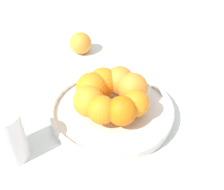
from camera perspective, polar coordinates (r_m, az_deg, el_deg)
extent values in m
plane|color=silver|center=(0.80, 0.00, -3.86)|extent=(4.00, 4.00, 0.00)
cylinder|color=silver|center=(0.79, 0.00, -3.33)|extent=(0.31, 0.31, 0.02)
torus|color=silver|center=(0.78, 0.00, -2.44)|extent=(0.31, 0.31, 0.01)
sphere|color=orange|center=(0.77, -3.84, 1.10)|extent=(0.08, 0.08, 0.08)
sphere|color=orange|center=(0.73, -4.28, -1.11)|extent=(0.08, 0.08, 0.08)
sphere|color=orange|center=(0.71, -1.62, -2.82)|extent=(0.07, 0.07, 0.07)
sphere|color=orange|center=(0.71, 1.80, -2.92)|extent=(0.07, 0.07, 0.07)
sphere|color=orange|center=(0.74, 4.40, -1.39)|extent=(0.07, 0.07, 0.07)
sphere|color=orange|center=(0.77, 3.80, 1.34)|extent=(0.08, 0.08, 0.08)
sphere|color=orange|center=(0.80, 1.39, 2.65)|extent=(0.08, 0.08, 0.08)
sphere|color=orange|center=(0.79, -1.66, 2.38)|extent=(0.08, 0.08, 0.08)
sphere|color=orange|center=(1.03, -5.78, 9.42)|extent=(0.07, 0.07, 0.07)
cylinder|color=white|center=(0.70, -18.64, -7.14)|extent=(0.08, 0.08, 0.12)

